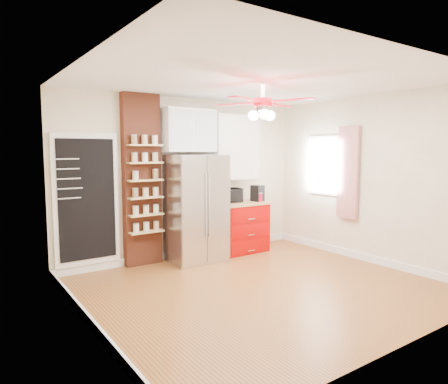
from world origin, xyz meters
TOP-DOWN VIEW (x-y plane):
  - floor at (0.00, 0.00)m, footprint 4.50×4.50m
  - ceiling at (0.00, 0.00)m, footprint 4.50×4.50m
  - wall_back at (0.00, 2.00)m, footprint 4.50×0.02m
  - wall_front at (0.00, -2.00)m, footprint 4.50×0.02m
  - wall_left at (-2.25, 0.00)m, footprint 0.02×4.00m
  - wall_right at (2.25, 0.00)m, footprint 0.02×4.00m
  - chalkboard at (-1.70, 1.96)m, footprint 0.95×0.05m
  - brick_pillar at (-0.85, 1.92)m, footprint 0.60×0.16m
  - fridge at (-0.05, 1.63)m, footprint 0.90×0.70m
  - upper_glass_cabinet at (-0.05, 1.82)m, footprint 0.90×0.35m
  - red_cabinet at (0.92, 1.68)m, footprint 0.94×0.64m
  - upper_shelf_unit at (0.92, 1.85)m, footprint 0.90×0.30m
  - window at (2.23, 0.90)m, footprint 0.04×0.75m
  - curtain at (2.18, 0.35)m, footprint 0.06×0.40m
  - ceiling_fan at (0.00, 0.00)m, footprint 1.40×1.40m
  - toaster_oven at (0.72, 1.78)m, footprint 0.51×0.40m
  - coffee_maker at (1.24, 1.59)m, footprint 0.18×0.23m
  - canister_left at (1.22, 1.51)m, footprint 0.13×0.13m
  - canister_right at (1.29, 1.71)m, footprint 0.10×0.10m
  - pantry_jar_oats at (-1.02, 1.76)m, footprint 0.11×0.11m
  - pantry_jar_beans at (-0.68, 1.78)m, footprint 0.10×0.10m

SIDE VIEW (x-z plane):
  - floor at x=0.00m, z-range 0.00..0.00m
  - red_cabinet at x=0.92m, z-range 0.00..0.90m
  - fridge at x=-0.05m, z-range 0.00..1.75m
  - canister_right at x=1.29m, z-range 0.90..1.04m
  - canister_left at x=1.22m, z-range 0.90..1.05m
  - toaster_oven at x=0.72m, z-range 0.90..1.15m
  - coffee_maker at x=1.24m, z-range 0.90..1.19m
  - chalkboard at x=-1.70m, z-range 0.12..2.08m
  - wall_back at x=0.00m, z-range 0.00..2.70m
  - wall_front at x=0.00m, z-range 0.00..2.70m
  - wall_left at x=-2.25m, z-range 0.00..2.70m
  - wall_right at x=2.25m, z-range 0.00..2.70m
  - brick_pillar at x=-0.85m, z-range 0.00..2.70m
  - pantry_jar_oats at x=-1.02m, z-range 1.37..1.50m
  - pantry_jar_beans at x=-0.68m, z-range 1.37..1.52m
  - curtain at x=2.18m, z-range 0.67..2.23m
  - window at x=2.23m, z-range 1.02..2.08m
  - upper_shelf_unit at x=0.92m, z-range 1.30..2.45m
  - upper_glass_cabinet at x=-0.05m, z-range 1.80..2.50m
  - ceiling_fan at x=0.00m, z-range 2.20..2.65m
  - ceiling at x=0.00m, z-range 2.70..2.70m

